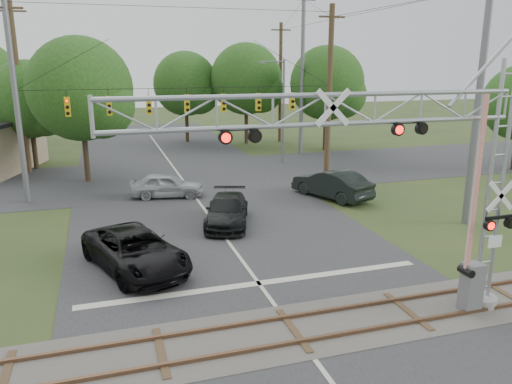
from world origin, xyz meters
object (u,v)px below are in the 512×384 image
object	(u,v)px
crossing_gantry	(398,167)
sedan_silver	(167,185)
car_dark	(227,210)
streetlight	(282,106)
pickup_black	(135,250)
traffic_signal_span	(201,99)

from	to	relation	value
crossing_gantry	sedan_silver	distance (m)	18.24
crossing_gantry	car_dark	world-z (taller)	crossing_gantry
car_dark	sedan_silver	world-z (taller)	sedan_silver
crossing_gantry	streetlight	world-z (taller)	streetlight
pickup_black	car_dark	distance (m)	6.53
pickup_black	streetlight	xyz separation A→B (m)	(12.73, 18.19, 3.74)
crossing_gantry	car_dark	size ratio (longest dim) A/B	2.54
pickup_black	car_dark	bearing A→B (deg)	22.70
streetlight	crossing_gantry	bearing A→B (deg)	-102.59
car_dark	streetlight	bearing A→B (deg)	77.98
pickup_black	sedan_silver	size ratio (longest dim) A/B	1.32
pickup_black	sedan_silver	distance (m)	10.86
crossing_gantry	pickup_black	world-z (taller)	crossing_gantry
car_dark	sedan_silver	distance (m)	6.51
crossing_gantry	streetlight	xyz separation A→B (m)	(5.53, 24.78, -0.48)
crossing_gantry	streetlight	size ratio (longest dim) A/B	1.55
pickup_black	streetlight	distance (m)	22.51
pickup_black	sedan_silver	world-z (taller)	pickup_black
crossing_gantry	sedan_silver	bearing A→B (deg)	104.99
car_dark	sedan_silver	bearing A→B (deg)	127.62
traffic_signal_span	pickup_black	xyz separation A→B (m)	(-5.09, -11.78, -4.89)
streetlight	car_dark	bearing A→B (deg)	-119.88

